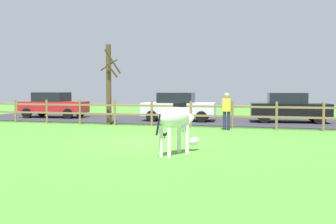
{
  "coord_description": "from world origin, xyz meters",
  "views": [
    {
      "loc": [
        4.15,
        -11.89,
        1.78
      ],
      "look_at": [
        0.73,
        0.52,
        0.99
      ],
      "focal_mm": 39.31,
      "sensor_mm": 36.0,
      "label": 1
    }
  ],
  "objects_px": {
    "bare_tree": "(109,83)",
    "parked_car_black": "(289,107)",
    "zebra": "(176,121)",
    "parked_car_red": "(53,105)",
    "crow_on_grass": "(165,134)",
    "visitor_near_fence": "(227,109)",
    "parked_car_white": "(178,106)"
  },
  "relations": [
    {
      "from": "zebra",
      "to": "parked_car_black",
      "type": "height_order",
      "value": "parked_car_black"
    },
    {
      "from": "zebra",
      "to": "crow_on_grass",
      "type": "height_order",
      "value": "zebra"
    },
    {
      "from": "bare_tree",
      "to": "visitor_near_fence",
      "type": "distance_m",
      "value": 6.22
    },
    {
      "from": "zebra",
      "to": "parked_car_white",
      "type": "relative_size",
      "value": 0.44
    },
    {
      "from": "parked_car_red",
      "to": "parked_car_black",
      "type": "relative_size",
      "value": 1.0
    },
    {
      "from": "crow_on_grass",
      "to": "visitor_near_fence",
      "type": "height_order",
      "value": "visitor_near_fence"
    },
    {
      "from": "bare_tree",
      "to": "crow_on_grass",
      "type": "distance_m",
      "value": 6.2
    },
    {
      "from": "crow_on_grass",
      "to": "visitor_near_fence",
      "type": "bearing_deg",
      "value": 59.69
    },
    {
      "from": "crow_on_grass",
      "to": "parked_car_black",
      "type": "height_order",
      "value": "parked_car_black"
    },
    {
      "from": "bare_tree",
      "to": "visitor_near_fence",
      "type": "height_order",
      "value": "bare_tree"
    },
    {
      "from": "bare_tree",
      "to": "parked_car_white",
      "type": "relative_size",
      "value": 0.98
    },
    {
      "from": "parked_car_red",
      "to": "visitor_near_fence",
      "type": "bearing_deg",
      "value": -19.24
    },
    {
      "from": "bare_tree",
      "to": "parked_car_white",
      "type": "xyz_separation_m",
      "value": [
        2.96,
        2.66,
        -1.27
      ]
    },
    {
      "from": "visitor_near_fence",
      "to": "bare_tree",
      "type": "bearing_deg",
      "value": 171.36
    },
    {
      "from": "bare_tree",
      "to": "parked_car_black",
      "type": "relative_size",
      "value": 0.98
    },
    {
      "from": "bare_tree",
      "to": "parked_car_black",
      "type": "height_order",
      "value": "bare_tree"
    },
    {
      "from": "zebra",
      "to": "visitor_near_fence",
      "type": "xyz_separation_m",
      "value": [
        0.63,
        6.59,
        -0.02
      ]
    },
    {
      "from": "parked_car_red",
      "to": "crow_on_grass",
      "type": "bearing_deg",
      "value": -37.71
    },
    {
      "from": "crow_on_grass",
      "to": "visitor_near_fence",
      "type": "distance_m",
      "value": 3.86
    },
    {
      "from": "parked_car_white",
      "to": "parked_car_black",
      "type": "relative_size",
      "value": 1.0
    },
    {
      "from": "parked_car_red",
      "to": "parked_car_black",
      "type": "distance_m",
      "value": 13.97
    },
    {
      "from": "parked_car_black",
      "to": "visitor_near_fence",
      "type": "xyz_separation_m",
      "value": [
        -2.81,
        -4.2,
        0.06
      ]
    },
    {
      "from": "parked_car_black",
      "to": "bare_tree",
      "type": "bearing_deg",
      "value": -159.63
    },
    {
      "from": "zebra",
      "to": "parked_car_red",
      "type": "distance_m",
      "value": 14.86
    },
    {
      "from": "bare_tree",
      "to": "parked_car_black",
      "type": "bearing_deg",
      "value": 20.37
    },
    {
      "from": "zebra",
      "to": "parked_car_black",
      "type": "xyz_separation_m",
      "value": [
        3.44,
        10.79,
        -0.08
      ]
    },
    {
      "from": "zebra",
      "to": "parked_car_red",
      "type": "height_order",
      "value": "parked_car_red"
    },
    {
      "from": "bare_tree",
      "to": "parked_car_white",
      "type": "height_order",
      "value": "bare_tree"
    },
    {
      "from": "crow_on_grass",
      "to": "parked_car_red",
      "type": "xyz_separation_m",
      "value": [
        -9.25,
        7.15,
        0.72
      ]
    },
    {
      "from": "crow_on_grass",
      "to": "parked_car_white",
      "type": "distance_m",
      "value": 6.97
    },
    {
      "from": "bare_tree",
      "to": "crow_on_grass",
      "type": "relative_size",
      "value": 18.81
    },
    {
      "from": "crow_on_grass",
      "to": "bare_tree",
      "type": "bearing_deg",
      "value": 134.65
    }
  ]
}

